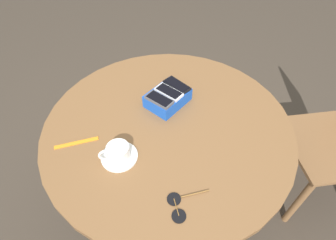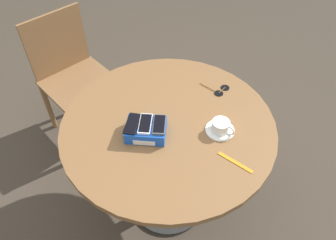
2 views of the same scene
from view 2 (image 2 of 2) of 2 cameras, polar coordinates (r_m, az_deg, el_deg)
The scene contains 11 objects.
ground_plane at distance 2.16m, azimuth 0.00°, elevation -13.88°, with size 8.00×8.00×0.00m, color #42382D.
round_table at distance 1.65m, azimuth 0.00°, elevation -3.40°, with size 1.03×1.03×0.73m.
phone_box at distance 1.49m, azimuth -3.86°, elevation -1.76°, with size 0.21×0.18×0.06m.
phone_black at distance 1.48m, azimuth -6.25°, elevation -0.61°, with size 0.10×0.14×0.01m.
phone_white at distance 1.47m, azimuth -3.97°, elevation -0.66°, with size 0.09×0.13×0.01m.
phone_gray at distance 1.46m, azimuth -1.53°, elevation -0.80°, with size 0.08×0.13×0.01m.
saucer at distance 1.54m, azimuth 9.01°, elevation -1.76°, with size 0.14×0.14×0.01m, color white.
coffee_cup at distance 1.52m, azimuth 9.24°, elevation -1.04°, with size 0.09×0.10×0.05m.
lanyard_strap at distance 1.44m, azimuth 11.62°, elevation -7.21°, with size 0.17×0.02×0.00m, color orange.
sunglasses at distance 1.75m, azimuth 9.11°, elevation 5.16°, with size 0.14×0.12×0.01m.
chair_near_window at distance 2.34m, azimuth -16.03°, elevation 7.33°, with size 0.60×0.60×0.87m.
Camera 2 is at (-0.22, -1.04, 1.88)m, focal length 35.00 mm.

